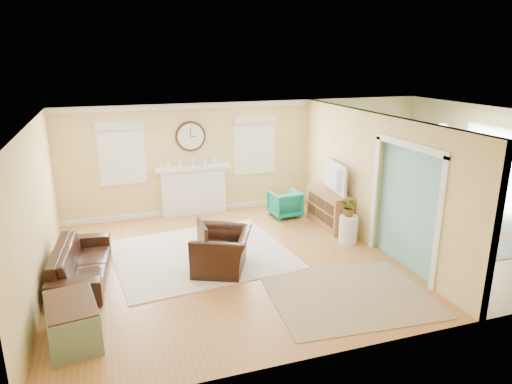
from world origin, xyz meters
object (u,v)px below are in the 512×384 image
at_px(eames_chair, 223,251).
at_px(green_chair, 285,204).
at_px(dining_table, 432,220).
at_px(credenza, 330,208).
at_px(sofa, 81,263).

xyz_separation_m(eames_chair, green_chair, (2.08, 2.26, -0.05)).
bearing_deg(eames_chair, dining_table, 117.13).
bearing_deg(credenza, green_chair, 128.25).
bearing_deg(eames_chair, credenza, 140.49).
height_order(eames_chair, credenza, credenza).
xyz_separation_m(sofa, dining_table, (6.94, -0.15, 0.01)).
bearing_deg(sofa, credenza, -74.08).
xyz_separation_m(sofa, credenza, (5.13, 0.99, 0.10)).
height_order(sofa, green_chair, green_chair).
bearing_deg(sofa, green_chair, -61.98).
distance_m(sofa, green_chair, 4.81).
relative_size(eames_chair, credenza, 0.80).
bearing_deg(green_chair, dining_table, 136.60).
bearing_deg(credenza, eames_chair, -153.87).
distance_m(green_chair, dining_table, 3.24).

